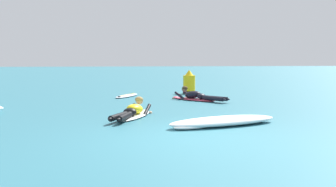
% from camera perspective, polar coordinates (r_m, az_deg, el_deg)
% --- Properties ---
extents(ground_plane, '(120.00, 120.00, 0.00)m').
position_cam_1_polar(ground_plane, '(17.37, -3.03, 0.01)').
color(ground_plane, '#2D6B7A').
extents(surfer_near, '(1.33, 2.43, 0.54)m').
position_cam_1_polar(surfer_near, '(10.32, -5.02, -2.64)').
color(surfer_near, white).
rests_on(surfer_near, ground).
extents(surfer_far, '(1.81, 2.35, 0.54)m').
position_cam_1_polar(surfer_far, '(14.48, 4.01, -0.43)').
color(surfer_far, '#E54C66').
rests_on(surfer_far, ground).
extents(drifting_surfboard, '(1.27, 1.95, 0.16)m').
position_cam_1_polar(drifting_surfboard, '(16.03, -5.86, -0.31)').
color(drifting_surfboard, silver).
rests_on(drifting_surfboard, ground).
extents(whitewater_back, '(2.80, 1.46, 0.21)m').
position_cam_1_polar(whitewater_back, '(9.14, 7.92, -3.92)').
color(whitewater_back, white).
rests_on(whitewater_back, ground).
extents(channel_marker_buoy, '(0.54, 0.54, 1.03)m').
position_cam_1_polar(channel_marker_buoy, '(17.25, 3.02, 1.33)').
color(channel_marker_buoy, yellow).
rests_on(channel_marker_buoy, ground).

